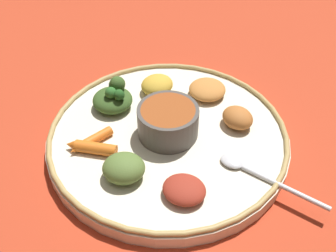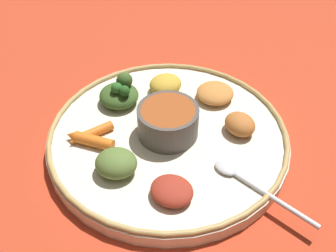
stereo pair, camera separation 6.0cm
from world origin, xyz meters
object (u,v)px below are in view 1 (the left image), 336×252
object	(u,v)px
carrot_near_spoon	(92,141)
carrot_outer	(92,148)
spoon	(255,173)
greens_pile	(113,97)
center_bowl	(168,121)

from	to	relation	value
carrot_near_spoon	carrot_outer	distance (m)	0.02
carrot_near_spoon	carrot_outer	xyz separation A→B (m)	(-0.02, -0.00, 0.00)
spoon	carrot_near_spoon	xyz separation A→B (m)	(0.04, 0.24, 0.00)
carrot_outer	greens_pile	bearing A→B (deg)	-7.07
spoon	greens_pile	xyz separation A→B (m)	(0.13, 0.22, 0.02)
spoon	greens_pile	distance (m)	0.26
spoon	greens_pile	world-z (taller)	greens_pile
greens_pile	center_bowl	bearing A→B (deg)	-121.07
spoon	carrot_near_spoon	bearing A→B (deg)	80.45
greens_pile	carrot_outer	world-z (taller)	greens_pile
spoon	greens_pile	size ratio (longest dim) A/B	1.77
center_bowl	spoon	distance (m)	0.15
center_bowl	carrot_near_spoon	xyz separation A→B (m)	(-0.03, 0.11, -0.02)
center_bowl	carrot_near_spoon	distance (m)	0.12
center_bowl	greens_pile	world-z (taller)	greens_pile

